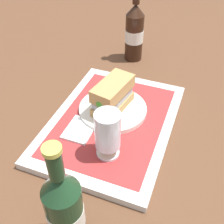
% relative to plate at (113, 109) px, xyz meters
% --- Properties ---
extents(ground_plane, '(3.00, 3.00, 0.00)m').
position_rel_plate_xyz_m(ground_plane, '(0.04, 0.01, -0.03)').
color(ground_plane, brown).
extents(tray, '(0.44, 0.32, 0.02)m').
position_rel_plate_xyz_m(tray, '(0.04, 0.01, -0.02)').
color(tray, silver).
rests_on(tray, ground_plane).
extents(placemat, '(0.38, 0.27, 0.00)m').
position_rel_plate_xyz_m(placemat, '(0.04, 0.01, -0.01)').
color(placemat, '#9E2D2D').
rests_on(placemat, tray).
extents(plate, '(0.19, 0.19, 0.01)m').
position_rel_plate_xyz_m(plate, '(0.00, 0.00, 0.00)').
color(plate, silver).
rests_on(plate, placemat).
extents(sandwich, '(0.14, 0.09, 0.08)m').
position_rel_plate_xyz_m(sandwich, '(0.00, -0.00, 0.05)').
color(sandwich, tan).
rests_on(sandwich, plate).
extents(beer_glass, '(0.06, 0.06, 0.12)m').
position_rel_plate_xyz_m(beer_glass, '(0.15, 0.04, 0.06)').
color(beer_glass, silver).
rests_on(beer_glass, placemat).
extents(napkin_folded, '(0.09, 0.07, 0.01)m').
position_rel_plate_xyz_m(napkin_folded, '(0.10, -0.05, -0.00)').
color(napkin_folded, white).
rests_on(napkin_folded, placemat).
extents(beer_bottle, '(0.07, 0.07, 0.27)m').
position_rel_plate_xyz_m(beer_bottle, '(0.36, 0.05, 0.08)').
color(beer_bottle, '#19381E').
rests_on(beer_bottle, ground_plane).
extents(second_bottle, '(0.07, 0.07, 0.27)m').
position_rel_plate_xyz_m(second_bottle, '(-0.33, -0.05, 0.08)').
color(second_bottle, black).
rests_on(second_bottle, ground_plane).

